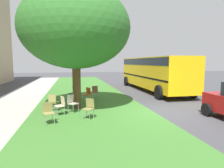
{
  "coord_description": "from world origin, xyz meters",
  "views": [
    {
      "loc": [
        -8.9,
        4.2,
        2.48
      ],
      "look_at": [
        2.29,
        1.88,
        1.2
      ],
      "focal_mm": 31.32,
      "sensor_mm": 36.0,
      "label": 1
    }
  ],
  "objects_px": {
    "chair_4": "(72,102)",
    "chair_2": "(94,91)",
    "chair_7": "(53,101)",
    "chair_5": "(89,107)",
    "chair_6": "(73,92)",
    "school_bus": "(153,71)",
    "street_tree": "(76,28)",
    "chair_3": "(48,111)",
    "chair_1": "(61,104)",
    "chair_0": "(87,93)"
  },
  "relations": [
    {
      "from": "street_tree",
      "to": "chair_3",
      "type": "height_order",
      "value": "street_tree"
    },
    {
      "from": "street_tree",
      "to": "chair_2",
      "type": "bearing_deg",
      "value": -26.59
    },
    {
      "from": "street_tree",
      "to": "chair_5",
      "type": "xyz_separation_m",
      "value": [
        -2.21,
        -0.45,
        -3.73
      ]
    },
    {
      "from": "school_bus",
      "to": "chair_0",
      "type": "bearing_deg",
      "value": 121.47
    },
    {
      "from": "chair_1",
      "to": "chair_5",
      "type": "relative_size",
      "value": 1.0
    },
    {
      "from": "chair_5",
      "to": "school_bus",
      "type": "bearing_deg",
      "value": -39.68
    },
    {
      "from": "chair_1",
      "to": "chair_5",
      "type": "distance_m",
      "value": 1.51
    },
    {
      "from": "chair_1",
      "to": "chair_4",
      "type": "xyz_separation_m",
      "value": [
        0.4,
        -0.53,
        0.0
      ]
    },
    {
      "from": "chair_5",
      "to": "chair_6",
      "type": "xyz_separation_m",
      "value": [
        4.52,
        0.64,
        0.0
      ]
    },
    {
      "from": "street_tree",
      "to": "chair_3",
      "type": "bearing_deg",
      "value": 155.23
    },
    {
      "from": "school_bus",
      "to": "street_tree",
      "type": "bearing_deg",
      "value": 128.43
    },
    {
      "from": "chair_5",
      "to": "chair_6",
      "type": "distance_m",
      "value": 4.57
    },
    {
      "from": "chair_5",
      "to": "school_bus",
      "type": "distance_m",
      "value": 9.86
    },
    {
      "from": "chair_4",
      "to": "chair_5",
      "type": "bearing_deg",
      "value": -150.34
    },
    {
      "from": "street_tree",
      "to": "chair_1",
      "type": "distance_m",
      "value": 4.05
    },
    {
      "from": "chair_2",
      "to": "school_bus",
      "type": "distance_m",
      "value": 6.28
    },
    {
      "from": "chair_0",
      "to": "chair_1",
      "type": "height_order",
      "value": "same"
    },
    {
      "from": "chair_0",
      "to": "chair_6",
      "type": "xyz_separation_m",
      "value": [
        0.67,
        0.87,
        0.0
      ]
    },
    {
      "from": "chair_1",
      "to": "chair_2",
      "type": "height_order",
      "value": "same"
    },
    {
      "from": "chair_3",
      "to": "school_bus",
      "type": "xyz_separation_m",
      "value": [
        7.95,
        -7.91,
        1.24
      ]
    },
    {
      "from": "chair_2",
      "to": "street_tree",
      "type": "bearing_deg",
      "value": 153.41
    },
    {
      "from": "chair_6",
      "to": "chair_7",
      "type": "xyz_separation_m",
      "value": [
        -2.87,
        1.01,
        0.0
      ]
    },
    {
      "from": "chair_2",
      "to": "school_bus",
      "type": "bearing_deg",
      "value": -62.55
    },
    {
      "from": "chair_4",
      "to": "chair_7",
      "type": "height_order",
      "value": "same"
    },
    {
      "from": "chair_6",
      "to": "chair_4",
      "type": "bearing_deg",
      "value": 178.57
    },
    {
      "from": "school_bus",
      "to": "chair_7",
      "type": "bearing_deg",
      "value": 126.66
    },
    {
      "from": "chair_6",
      "to": "school_bus",
      "type": "distance_m",
      "value": 7.61
    },
    {
      "from": "chair_6",
      "to": "school_bus",
      "type": "height_order",
      "value": "school_bus"
    },
    {
      "from": "street_tree",
      "to": "chair_6",
      "type": "distance_m",
      "value": 4.39
    },
    {
      "from": "chair_2",
      "to": "chair_7",
      "type": "distance_m",
      "value": 3.9
    },
    {
      "from": "chair_0",
      "to": "chair_1",
      "type": "xyz_separation_m",
      "value": [
        -2.99,
        1.48,
        0.0
      ]
    },
    {
      "from": "chair_0",
      "to": "school_bus",
      "type": "xyz_separation_m",
      "value": [
        3.68,
        -6.02,
        1.24
      ]
    },
    {
      "from": "chair_0",
      "to": "chair_4",
      "type": "xyz_separation_m",
      "value": [
        -2.59,
        0.95,
        0.0
      ]
    },
    {
      "from": "chair_0",
      "to": "street_tree",
      "type": "bearing_deg",
      "value": 157.29
    },
    {
      "from": "chair_0",
      "to": "chair_7",
      "type": "distance_m",
      "value": 2.89
    },
    {
      "from": "chair_5",
      "to": "chair_7",
      "type": "relative_size",
      "value": 1.0
    },
    {
      "from": "chair_3",
      "to": "chair_5",
      "type": "bearing_deg",
      "value": -75.96
    },
    {
      "from": "chair_4",
      "to": "school_bus",
      "type": "relative_size",
      "value": 0.08
    },
    {
      "from": "chair_2",
      "to": "chair_6",
      "type": "xyz_separation_m",
      "value": [
        -0.17,
        1.42,
        0.0
      ]
    },
    {
      "from": "chair_3",
      "to": "chair_4",
      "type": "bearing_deg",
      "value": -29.51
    },
    {
      "from": "street_tree",
      "to": "chair_4",
      "type": "xyz_separation_m",
      "value": [
        -0.95,
        0.26,
        -3.73
      ]
    },
    {
      "from": "chair_2",
      "to": "chair_3",
      "type": "height_order",
      "value": "same"
    },
    {
      "from": "chair_2",
      "to": "school_bus",
      "type": "relative_size",
      "value": 0.08
    },
    {
      "from": "street_tree",
      "to": "chair_4",
      "type": "bearing_deg",
      "value": 164.52
    },
    {
      "from": "chair_4",
      "to": "chair_2",
      "type": "bearing_deg",
      "value": -23.68
    },
    {
      "from": "chair_2",
      "to": "school_bus",
      "type": "xyz_separation_m",
      "value": [
        2.84,
        -5.46,
        1.24
      ]
    },
    {
      "from": "chair_5",
      "to": "chair_7",
      "type": "bearing_deg",
      "value": 44.95
    },
    {
      "from": "chair_0",
      "to": "school_bus",
      "type": "distance_m",
      "value": 7.16
    },
    {
      "from": "chair_0",
      "to": "school_bus",
      "type": "relative_size",
      "value": 0.08
    },
    {
      "from": "chair_6",
      "to": "chair_0",
      "type": "bearing_deg",
      "value": -127.88
    }
  ]
}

